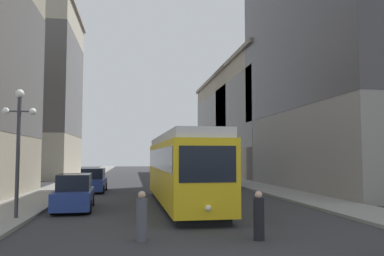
{
  "coord_description": "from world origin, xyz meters",
  "views": [
    {
      "loc": [
        -2.6,
        -8.34,
        2.74
      ],
      "look_at": [
        0.04,
        8.83,
        3.99
      ],
      "focal_mm": 36.71,
      "sensor_mm": 36.0,
      "label": 1
    }
  ],
  "objects_px": {
    "parked_car_left_mid": "(93,181)",
    "parked_car_left_near": "(74,193)",
    "lamp_post_left_near": "(19,133)",
    "pedestrian_crossing_near": "(142,218)",
    "transit_bus": "(197,165)",
    "streetcar": "(181,168)",
    "pedestrian_on_sidewalk": "(259,217)"
  },
  "relations": [
    {
      "from": "parked_car_left_near",
      "to": "lamp_post_left_near",
      "type": "bearing_deg",
      "value": -122.32
    },
    {
      "from": "transit_bus",
      "to": "parked_car_left_mid",
      "type": "height_order",
      "value": "transit_bus"
    },
    {
      "from": "streetcar",
      "to": "pedestrian_on_sidewalk",
      "type": "bearing_deg",
      "value": -82.31
    },
    {
      "from": "streetcar",
      "to": "transit_bus",
      "type": "relative_size",
      "value": 1.26
    },
    {
      "from": "parked_car_left_near",
      "to": "pedestrian_crossing_near",
      "type": "bearing_deg",
      "value": -71.11
    },
    {
      "from": "pedestrian_crossing_near",
      "to": "lamp_post_left_near",
      "type": "xyz_separation_m",
      "value": [
        -5.14,
        4.72,
        3.0
      ]
    },
    {
      "from": "pedestrian_crossing_near",
      "to": "pedestrian_on_sidewalk",
      "type": "height_order",
      "value": "pedestrian_crossing_near"
    },
    {
      "from": "transit_bus",
      "to": "parked_car_left_mid",
      "type": "xyz_separation_m",
      "value": [
        -9.12,
        -5.95,
        -1.1
      ]
    },
    {
      "from": "streetcar",
      "to": "pedestrian_crossing_near",
      "type": "relative_size",
      "value": 9.06
    },
    {
      "from": "parked_car_left_mid",
      "to": "lamp_post_left_near",
      "type": "xyz_separation_m",
      "value": [
        -1.9,
        -13.45,
        2.9
      ]
    },
    {
      "from": "transit_bus",
      "to": "parked_car_left_near",
      "type": "relative_size",
      "value": 2.33
    },
    {
      "from": "streetcar",
      "to": "parked_car_left_mid",
      "type": "height_order",
      "value": "streetcar"
    },
    {
      "from": "parked_car_left_near",
      "to": "parked_car_left_mid",
      "type": "relative_size",
      "value": 1.12
    },
    {
      "from": "streetcar",
      "to": "pedestrian_on_sidewalk",
      "type": "xyz_separation_m",
      "value": [
        1.4,
        -9.28,
        -1.36
      ]
    },
    {
      "from": "parked_car_left_near",
      "to": "pedestrian_on_sidewalk",
      "type": "distance_m",
      "value": 11.06
    },
    {
      "from": "transit_bus",
      "to": "parked_car_left_near",
      "type": "height_order",
      "value": "transit_bus"
    },
    {
      "from": "streetcar",
      "to": "pedestrian_on_sidewalk",
      "type": "relative_size",
      "value": 9.15
    },
    {
      "from": "parked_car_left_near",
      "to": "parked_car_left_mid",
      "type": "height_order",
      "value": "same"
    },
    {
      "from": "pedestrian_crossing_near",
      "to": "lamp_post_left_near",
      "type": "relative_size",
      "value": 0.29
    },
    {
      "from": "pedestrian_on_sidewalk",
      "to": "transit_bus",
      "type": "bearing_deg",
      "value": -163.99
    },
    {
      "from": "pedestrian_crossing_near",
      "to": "pedestrian_on_sidewalk",
      "type": "xyz_separation_m",
      "value": [
        3.8,
        -0.43,
        -0.01
      ]
    },
    {
      "from": "pedestrian_on_sidewalk",
      "to": "streetcar",
      "type": "bearing_deg",
      "value": -150.57
    },
    {
      "from": "parked_car_left_mid",
      "to": "parked_car_left_near",
      "type": "bearing_deg",
      "value": -89.42
    },
    {
      "from": "parked_car_left_mid",
      "to": "pedestrian_crossing_near",
      "type": "bearing_deg",
      "value": -79.3
    },
    {
      "from": "pedestrian_crossing_near",
      "to": "pedestrian_on_sidewalk",
      "type": "relative_size",
      "value": 1.01
    },
    {
      "from": "pedestrian_on_sidewalk",
      "to": "lamp_post_left_near",
      "type": "xyz_separation_m",
      "value": [
        -8.94,
        5.16,
        3.0
      ]
    },
    {
      "from": "streetcar",
      "to": "parked_car_left_near",
      "type": "relative_size",
      "value": 2.94
    },
    {
      "from": "parked_car_left_near",
      "to": "lamp_post_left_near",
      "type": "distance_m",
      "value": 4.84
    },
    {
      "from": "transit_bus",
      "to": "pedestrian_crossing_near",
      "type": "xyz_separation_m",
      "value": [
        -5.88,
        -24.12,
        -1.2
      ]
    },
    {
      "from": "transit_bus",
      "to": "pedestrian_crossing_near",
      "type": "bearing_deg",
      "value": -104.88
    },
    {
      "from": "pedestrian_crossing_near",
      "to": "lamp_post_left_near",
      "type": "height_order",
      "value": "lamp_post_left_near"
    },
    {
      "from": "lamp_post_left_near",
      "to": "pedestrian_crossing_near",
      "type": "bearing_deg",
      "value": -42.58
    }
  ]
}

